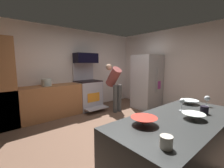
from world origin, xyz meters
TOP-DOWN VIEW (x-y plane):
  - ground_plane at (0.00, 0.00)m, footprint 5.20×4.80m
  - wall_back at (0.00, 2.34)m, footprint 5.20×0.12m
  - wall_right at (2.54, 0.00)m, footprint 0.12×4.80m
  - lower_cabinet_run at (-0.90, 1.98)m, footprint 2.40×0.60m
  - cabinet_column at (-1.90, 1.98)m, footprint 0.60×0.60m
  - oven_range at (0.41, 1.97)m, footprint 0.76×0.96m
  - microwave at (0.41, 2.06)m, footprint 0.74×0.38m
  - refrigerator at (2.03, 0.82)m, footprint 0.86×0.76m
  - person_cook at (0.95, 1.26)m, footprint 0.31×0.63m
  - counter_island at (-0.48, -1.50)m, footprint 1.83×0.80m
  - mixing_bowl_large at (0.20, -1.32)m, footprint 0.26×0.26m
  - mixing_bowl_small at (-0.96, -1.36)m, footprint 0.27×0.27m
  - mixing_bowl_prep at (-0.42, -1.62)m, footprint 0.24×0.24m
  - wine_glass_near at (-0.23, -1.40)m, footprint 0.07×0.07m
  - wine_glass_mid at (0.25, -1.54)m, footprint 0.08×0.08m
  - mug_coffee at (-0.13, -1.63)m, footprint 0.09×0.09m
  - mug_tea at (-1.18, -1.73)m, footprint 0.09×0.09m
  - stock_pot at (-0.88, 1.98)m, footprint 0.26×0.26m

SIDE VIEW (x-z plane):
  - ground_plane at x=0.00m, z-range -0.02..0.00m
  - lower_cabinet_run at x=-0.90m, z-range 0.00..0.90m
  - counter_island at x=-0.48m, z-range 0.00..0.90m
  - oven_range at x=0.41m, z-range -0.25..1.27m
  - person_cook at x=0.95m, z-range 0.14..1.63m
  - refrigerator at x=2.03m, z-range 0.00..1.78m
  - mixing_bowl_large at x=0.20m, z-range 0.90..0.96m
  - mixing_bowl_prep at x=-0.42m, z-range 0.90..0.97m
  - mixing_bowl_small at x=-0.96m, z-range 0.90..0.98m
  - mug_tea at x=-1.18m, z-range 0.90..0.99m
  - mug_coffee at x=-0.13m, z-range 0.90..0.99m
  - stock_pot at x=-0.88m, z-range 0.90..1.09m
  - wine_glass_mid at x=0.25m, z-range 0.93..1.09m
  - wine_glass_near at x=-0.23m, z-range 0.94..1.10m
  - cabinet_column at x=-1.90m, z-range 0.00..2.10m
  - wall_back at x=0.00m, z-range 0.00..2.60m
  - wall_right at x=2.54m, z-range 0.00..2.60m
  - microwave at x=0.41m, z-range 1.52..1.84m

